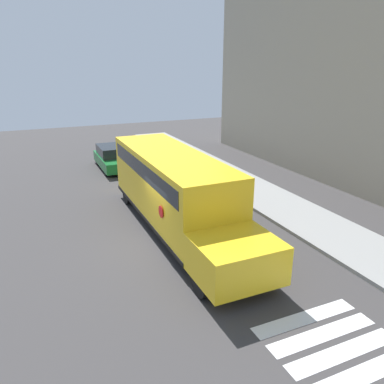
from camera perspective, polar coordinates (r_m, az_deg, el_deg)
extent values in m
plane|color=#3A3838|center=(14.62, -4.18, -7.91)|extent=(60.00, 60.00, 0.00)
cube|color=gray|center=(17.63, 16.12, -3.49)|extent=(44.00, 3.00, 0.15)
cube|color=white|center=(11.27, 16.77, -17.90)|extent=(0.50, 3.20, 0.01)
cube|color=white|center=(10.87, 19.26, -19.75)|extent=(0.50, 3.20, 0.01)
cube|color=white|center=(10.51, 22.01, -21.69)|extent=(0.50, 3.20, 0.01)
cube|color=white|center=(10.19, 25.02, -23.71)|extent=(0.50, 3.20, 0.01)
cube|color=yellow|center=(15.73, -3.27, 1.18)|extent=(8.73, 2.50, 2.68)
cube|color=yellow|center=(11.49, 6.67, -10.05)|extent=(2.17, 2.50, 1.23)
cube|color=black|center=(16.17, -3.19, -3.07)|extent=(8.73, 2.54, 0.16)
cube|color=black|center=(15.51, -3.33, 3.96)|extent=(8.03, 2.53, 0.64)
cylinder|color=red|center=(13.24, -4.78, -3.02)|extent=(0.44, 0.02, 0.44)
cylinder|color=black|center=(12.37, 10.72, -10.99)|extent=(1.00, 0.30, 1.00)
cylinder|color=black|center=(11.42, 1.46, -13.41)|extent=(1.00, 0.30, 1.00)
cylinder|color=black|center=(19.31, -3.55, 0.60)|extent=(1.00, 0.30, 1.00)
cylinder|color=black|center=(18.72, -9.75, -0.26)|extent=(1.00, 0.30, 1.00)
cube|color=#196B2D|center=(25.07, -11.77, 4.69)|extent=(4.37, 1.90, 0.63)
cube|color=#1E2328|center=(25.17, -12.00, 6.20)|extent=(2.45, 1.75, 0.62)
cylinder|color=black|center=(23.95, -9.04, 3.64)|extent=(0.64, 0.22, 0.64)
cylinder|color=black|center=(23.60, -12.92, 3.16)|extent=(0.64, 0.22, 0.64)
cylinder|color=black|center=(26.66, -10.69, 5.15)|extent=(0.64, 0.22, 0.64)
cylinder|color=black|center=(26.35, -14.19, 4.72)|extent=(0.64, 0.22, 0.64)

